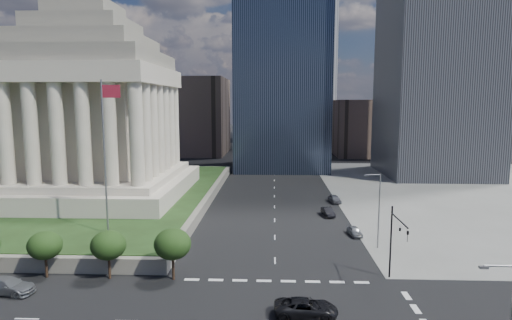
# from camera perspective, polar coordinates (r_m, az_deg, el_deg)

# --- Properties ---
(ground) EXTENTS (500.00, 500.00, 0.00)m
(ground) POSITION_cam_1_polar(r_m,az_deg,el_deg) (131.09, 2.44, -0.69)
(ground) COLOR black
(ground) RESTS_ON ground
(sidewalk_ne) EXTENTS (68.00, 90.00, 0.03)m
(sidewalk_ne) POSITION_cam_1_polar(r_m,az_deg,el_deg) (102.71, 29.14, -3.98)
(sidewalk_ne) COLOR slate
(sidewalk_ne) RESTS_ON ground
(plaza_terrace) EXTENTS (66.00, 70.00, 1.80)m
(plaza_terrace) POSITION_cam_1_polar(r_m,az_deg,el_deg) (93.18, -26.49, -4.36)
(plaza_terrace) COLOR slate
(plaza_terrace) RESTS_ON ground
(plaza_lawn) EXTENTS (64.00, 68.00, 0.10)m
(plaza_lawn) POSITION_cam_1_polar(r_m,az_deg,el_deg) (93.00, -26.52, -3.79)
(plaza_lawn) COLOR #1E3114
(plaza_lawn) RESTS_ON plaza_terrace
(war_memorial) EXTENTS (34.00, 34.00, 39.00)m
(war_memorial) POSITION_cam_1_polar(r_m,az_deg,el_deg) (84.76, -21.37, 8.76)
(war_memorial) COLOR #AEA692
(war_memorial) RESTS_ON plaza_lawn
(flagpole) EXTENTS (2.52, 0.24, 20.00)m
(flagpole) POSITION_cam_1_polar(r_m,az_deg,el_deg) (58.18, -19.43, 1.43)
(flagpole) COLOR slate
(flagpole) RESTS_ON plaza_lawn
(midrise_glass) EXTENTS (26.00, 26.00, 60.00)m
(midrise_glass) POSITION_cam_1_polar(r_m,az_deg,el_deg) (125.22, 3.46, 12.67)
(midrise_glass) COLOR black
(midrise_glass) RESTS_ON ground
(building_filler_ne) EXTENTS (20.00, 30.00, 20.00)m
(building_filler_ne) POSITION_cam_1_polar(r_m,az_deg,el_deg) (163.19, 13.78, 4.26)
(building_filler_ne) COLOR brown
(building_filler_ne) RESTS_ON ground
(building_filler_nw) EXTENTS (24.00, 30.00, 28.00)m
(building_filler_nw) POSITION_cam_1_polar(r_m,az_deg,el_deg) (162.54, -8.24, 5.80)
(building_filler_nw) COLOR brown
(building_filler_nw) RESTS_ON ground
(traffic_signal_ne) EXTENTS (0.30, 5.74, 8.00)m
(traffic_signal_ne) POSITION_cam_1_polar(r_m,az_deg,el_deg) (47.28, 18.16, -9.62)
(traffic_signal_ne) COLOR black
(traffic_signal_ne) RESTS_ON ground
(street_lamp_north) EXTENTS (2.13, 0.22, 10.00)m
(street_lamp_north) POSITION_cam_1_polar(r_m,az_deg,el_deg) (57.93, 15.94, -5.94)
(street_lamp_north) COLOR slate
(street_lamp_north) RESTS_ON ground
(pickup_truck) EXTENTS (2.73, 5.75, 1.59)m
(pickup_truck) POSITION_cam_1_polar(r_m,az_deg,el_deg) (40.62, 6.68, -18.99)
(pickup_truck) COLOR black
(pickup_truck) RESTS_ON ground
(suv_grey) EXTENTS (3.00, 5.80, 1.61)m
(suv_grey) POSITION_cam_1_polar(r_m,az_deg,el_deg) (51.05, -30.20, -14.28)
(suv_grey) COLOR #585B60
(suv_grey) RESTS_ON ground
(parked_sedan_near) EXTENTS (3.92, 1.99, 1.28)m
(parked_sedan_near) POSITION_cam_1_polar(r_m,az_deg,el_deg) (63.91, 13.02, -9.23)
(parked_sedan_near) COLOR gray
(parked_sedan_near) RESTS_ON ground
(parked_sedan_mid) EXTENTS (4.40, 2.10, 1.39)m
(parked_sedan_mid) POSITION_cam_1_polar(r_m,az_deg,el_deg) (73.61, 9.57, -6.84)
(parked_sedan_mid) COLOR black
(parked_sedan_mid) RESTS_ON ground
(parked_sedan_far) EXTENTS (4.51, 2.39, 1.46)m
(parked_sedan_far) POSITION_cam_1_polar(r_m,az_deg,el_deg) (83.38, 10.44, -5.13)
(parked_sedan_far) COLOR #53555B
(parked_sedan_far) RESTS_ON ground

